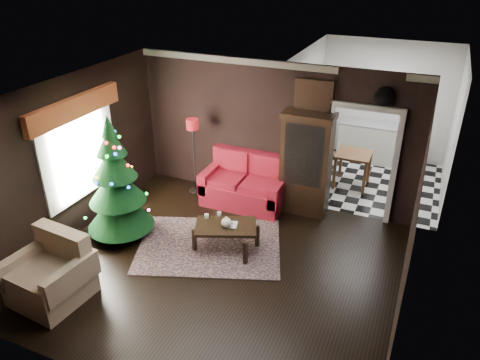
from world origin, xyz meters
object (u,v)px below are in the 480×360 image
at_px(coffee_table, 226,237).
at_px(wall_clock, 384,97).
at_px(teapot, 226,222).
at_px(kitchen_table, 352,169).
at_px(curio_cabinet, 306,166).
at_px(christmas_tree, 116,182).
at_px(floor_lamp, 194,156).
at_px(armchair, 48,272).
at_px(loveseat, 244,181).

height_order(coffee_table, wall_clock, wall_clock).
xyz_separation_m(coffee_table, teapot, (0.03, -0.05, 0.32)).
xyz_separation_m(coffee_table, kitchen_table, (1.49, 3.19, 0.14)).
distance_m(curio_cabinet, christmas_tree, 3.44).
distance_m(floor_lamp, coffee_table, 2.20).
bearing_deg(floor_lamp, armchair, -95.98).
xyz_separation_m(floor_lamp, coffee_table, (1.43, -1.56, -0.59)).
height_order(loveseat, floor_lamp, floor_lamp).
bearing_deg(christmas_tree, curio_cabinet, 37.19).
xyz_separation_m(wall_clock, kitchen_table, (-0.55, 1.25, -2.00)).
height_order(teapot, wall_clock, wall_clock).
distance_m(christmas_tree, kitchen_table, 4.93).
xyz_separation_m(christmas_tree, armchair, (0.09, -1.80, -0.59)).
xyz_separation_m(loveseat, wall_clock, (2.35, 0.40, 1.88)).
bearing_deg(kitchen_table, armchair, -121.87).
distance_m(coffee_table, teapot, 0.32).
bearing_deg(teapot, coffee_table, 123.32).
relative_size(christmas_tree, coffee_table, 2.20).
xyz_separation_m(armchair, teapot, (1.84, 2.07, 0.10)).
bearing_deg(wall_clock, teapot, -135.28).
height_order(curio_cabinet, teapot, curio_cabinet).
relative_size(christmas_tree, kitchen_table, 2.96).
bearing_deg(curio_cabinet, teapot, -114.07).
distance_m(curio_cabinet, kitchen_table, 1.67).
bearing_deg(wall_clock, kitchen_table, 113.75).
relative_size(loveseat, coffee_table, 1.68).
distance_m(teapot, wall_clock, 3.36).
bearing_deg(curio_cabinet, christmas_tree, -142.81).
bearing_deg(loveseat, kitchen_table, 42.51).
height_order(coffee_table, kitchen_table, kitchen_table).
bearing_deg(kitchen_table, curio_cabinet, -114.44).
height_order(coffee_table, teapot, teapot).
distance_m(loveseat, kitchen_table, 2.45).
relative_size(teapot, wall_clock, 0.61).
distance_m(floor_lamp, christmas_tree, 1.96).
xyz_separation_m(loveseat, coffee_table, (0.31, -1.54, -0.26)).
xyz_separation_m(curio_cabinet, kitchen_table, (0.65, 1.43, -0.57)).
distance_m(armchair, wall_clock, 5.92).
bearing_deg(armchair, coffee_table, 55.00).
bearing_deg(christmas_tree, coffee_table, 9.60).
bearing_deg(teapot, kitchen_table, 65.77).
height_order(curio_cabinet, christmas_tree, christmas_tree).
distance_m(curio_cabinet, teapot, 2.02).
height_order(loveseat, wall_clock, wall_clock).
height_order(loveseat, christmas_tree, christmas_tree).
distance_m(curio_cabinet, wall_clock, 1.88).
xyz_separation_m(teapot, wall_clock, (2.01, 1.99, 1.82)).
height_order(floor_lamp, christmas_tree, christmas_tree).
distance_m(floor_lamp, armchair, 3.72).
xyz_separation_m(curio_cabinet, floor_lamp, (-2.27, -0.20, -0.12)).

